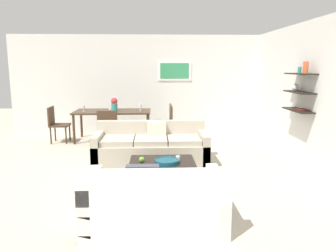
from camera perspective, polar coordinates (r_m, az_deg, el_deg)
name	(u,v)px	position (r m, az deg, el deg)	size (l,w,h in m)	color
ground_plane	(151,168)	(6.09, -2.95, -7.32)	(18.00, 18.00, 0.00)	#BCB29E
back_wall_unit	(162,84)	(9.35, -0.96, 7.29)	(8.40, 0.09, 2.70)	silver
right_wall_shelf_unit	(304,92)	(7.07, 22.45, 5.53)	(0.34, 8.20, 2.70)	silver
sofa_beige	(151,148)	(6.33, -2.92, -3.88)	(2.14, 0.90, 0.78)	#B2A893
loveseat_white	(154,202)	(3.92, -2.37, -12.96)	(1.61, 0.90, 0.78)	white
coffee_table	(162,174)	(5.16, -0.99, -8.38)	(1.01, 0.93, 0.38)	black
decorative_bowl	(167,161)	(5.04, -0.21, -6.13)	(0.37, 0.37, 0.07)	navy
candle_jar	(178,159)	(5.16, 1.72, -5.67)	(0.07, 0.07, 0.09)	silver
apple_on_coffee_table	(142,159)	(5.13, -4.57, -5.79)	(0.09, 0.09, 0.09)	#669E2D
dining_table	(113,113)	(8.36, -9.54, 2.17)	(1.88, 0.95, 0.75)	#422D1E
dining_chair_foot	(108,127)	(7.52, -10.31, -0.12)	(0.44, 0.44, 0.88)	#422D1E
dining_chair_right_far	(166,119)	(8.54, -0.32, 1.27)	(0.44, 0.44, 0.88)	#422D1E
dining_chair_left_near	(56,122)	(8.45, -18.78, 0.63)	(0.44, 0.44, 0.88)	#422D1E
dining_chair_right_near	(167,121)	(8.11, -0.21, 0.80)	(0.44, 0.44, 0.88)	#422D1E
wine_glass_left_near	(83,107)	(8.34, -14.41, 3.15)	(0.07, 0.07, 0.15)	silver
wine_glass_right_near	(140,107)	(8.16, -4.83, 3.32)	(0.07, 0.07, 0.15)	silver
wine_glass_right_far	(141,106)	(8.39, -4.77, 3.49)	(0.06, 0.06, 0.15)	silver
wine_glass_foot	(110,108)	(7.93, -9.94, 3.01)	(0.07, 0.07, 0.15)	silver
centerpiece_vase	(114,104)	(8.29, -9.27, 3.76)	(0.16, 0.16, 0.33)	teal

